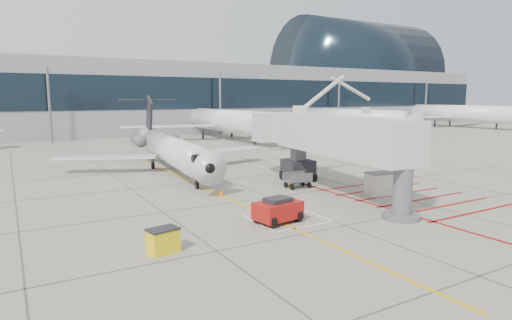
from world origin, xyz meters
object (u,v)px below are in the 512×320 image
jet_bridge (339,143)px  spill_bin (163,240)px  regional_jet (176,137)px  pushback_tug (278,209)px

jet_bridge → spill_bin: bearing=-154.8°
regional_jet → spill_bin: (-7.45, -18.65, -3.02)m
regional_jet → spill_bin: 20.31m
regional_jet → spill_bin: regional_jet is taller
jet_bridge → spill_bin: jet_bridge is taller
jet_bridge → regional_jet: bearing=125.7°
regional_jet → jet_bridge: size_ratio=1.41×
jet_bridge → spill_bin: size_ratio=14.33×
jet_bridge → pushback_tug: 8.96m
regional_jet → pushback_tug: size_ratio=10.34×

